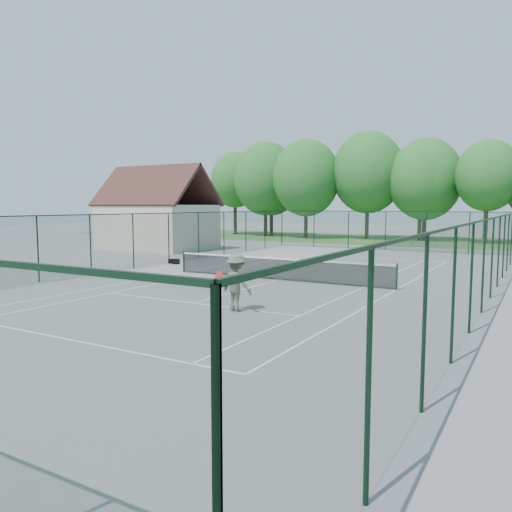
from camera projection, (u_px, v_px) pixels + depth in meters
The scene contains 10 objects.
ground at pixel (278, 280), 23.18m from camera, with size 140.00×140.00×0.00m, color gray.
grass_far at pixel (419, 241), 49.00m from camera, with size 80.00×16.00×0.01m, color #416E31.
court_lines at pixel (278, 280), 23.18m from camera, with size 11.05×23.85×0.01m.
tennis_net at pixel (278, 268), 23.12m from camera, with size 11.08×0.08×1.10m.
fence_enclosure at pixel (278, 247), 23.02m from camera, with size 18.05×36.05×3.02m.
utility_building at pixel (157, 210), 39.45m from camera, with size 8.60×6.27×6.63m.
tree_line_far at pixel (421, 179), 48.40m from camera, with size 39.40×6.40×9.70m.
sports_bag_a at pixel (171, 261), 29.77m from camera, with size 0.34×0.21×0.27m, color black.
sports_bag_b at pixel (176, 261), 29.43m from camera, with size 0.41×0.25×0.32m, color black.
tennis_player at pixel (236, 283), 16.27m from camera, with size 1.71×0.96×1.88m.
Camera 1 is at (10.64, -20.36, 3.45)m, focal length 35.00 mm.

